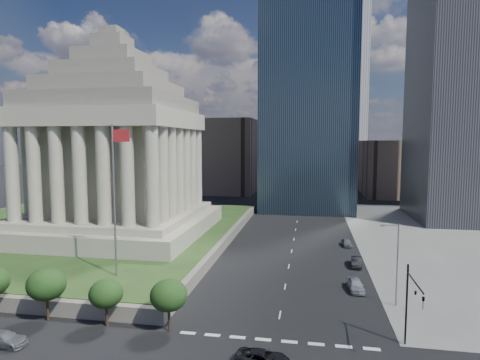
% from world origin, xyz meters
% --- Properties ---
extents(ground, '(500.00, 500.00, 0.00)m').
position_xyz_m(ground, '(0.00, 100.00, 0.00)').
color(ground, black).
rests_on(ground, ground).
extents(plaza_terrace, '(66.00, 70.00, 1.80)m').
position_xyz_m(plaza_terrace, '(-45.00, 50.00, 0.90)').
color(plaza_terrace, '#615C53').
rests_on(plaza_terrace, ground).
extents(plaza_lawn, '(64.00, 68.00, 0.10)m').
position_xyz_m(plaza_lawn, '(-45.00, 50.00, 1.85)').
color(plaza_lawn, '#233D19').
rests_on(plaza_lawn, plaza_terrace).
extents(war_memorial, '(34.00, 34.00, 39.00)m').
position_xyz_m(war_memorial, '(-34.00, 48.00, 21.40)').
color(war_memorial, gray).
rests_on(war_memorial, plaza_lawn).
extents(flagpole, '(2.52, 0.24, 20.00)m').
position_xyz_m(flagpole, '(-21.83, 24.00, 13.11)').
color(flagpole, slate).
rests_on(flagpole, plaza_lawn).
extents(midrise_glass, '(26.00, 26.00, 60.00)m').
position_xyz_m(midrise_glass, '(2.00, 95.00, 30.00)').
color(midrise_glass, black).
rests_on(midrise_glass, ground).
extents(highrise_ne, '(26.00, 28.00, 100.00)m').
position_xyz_m(highrise_ne, '(42.00, 85.00, 50.00)').
color(highrise_ne, black).
rests_on(highrise_ne, ground).
extents(building_filler_ne, '(20.00, 30.00, 20.00)m').
position_xyz_m(building_filler_ne, '(32.00, 130.00, 10.00)').
color(building_filler_ne, brown).
rests_on(building_filler_ne, ground).
extents(building_filler_nw, '(24.00, 30.00, 28.00)m').
position_xyz_m(building_filler_nw, '(-30.00, 130.00, 14.00)').
color(building_filler_nw, brown).
rests_on(building_filler_nw, ground).
extents(traffic_signal_ne, '(0.30, 5.74, 8.00)m').
position_xyz_m(traffic_signal_ne, '(12.50, 13.70, 5.25)').
color(traffic_signal_ne, black).
rests_on(traffic_signal_ne, ground).
extents(street_lamp_north, '(2.13, 0.22, 10.00)m').
position_xyz_m(street_lamp_north, '(13.33, 25.00, 5.66)').
color(street_lamp_north, slate).
rests_on(street_lamp_north, ground).
extents(pickup_truck, '(2.51, 4.95, 1.34)m').
position_xyz_m(pickup_truck, '(-0.69, 9.36, 0.67)').
color(pickup_truck, black).
rests_on(pickup_truck, ground).
extents(suv_grey, '(4.81, 1.98, 1.39)m').
position_xyz_m(suv_grey, '(-25.79, 8.37, 0.70)').
color(suv_grey, '#595C61').
rests_on(suv_grey, ground).
extents(parked_sedan_near, '(4.77, 2.23, 1.58)m').
position_xyz_m(parked_sedan_near, '(9.27, 29.22, 0.79)').
color(parked_sedan_near, '#9FA1A8').
rests_on(parked_sedan_near, ground).
extents(parked_sedan_mid, '(1.92, 4.55, 1.46)m').
position_xyz_m(parked_sedan_mid, '(10.47, 39.86, 0.73)').
color(parked_sedan_mid, black).
rests_on(parked_sedan_mid, ground).
extents(parked_sedan_far, '(4.15, 2.00, 1.37)m').
position_xyz_m(parked_sedan_far, '(10.05, 52.32, 0.68)').
color(parked_sedan_far, slate).
rests_on(parked_sedan_far, ground).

